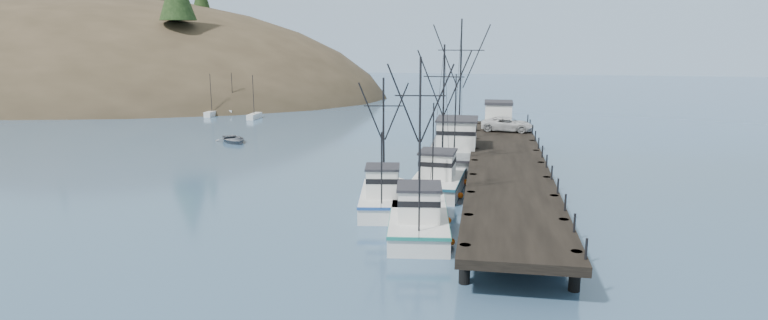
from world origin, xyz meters
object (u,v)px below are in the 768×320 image
at_px(trawler_mid, 383,197).
at_px(pickup_truck, 508,124).
at_px(trawler_far, 440,178).
at_px(motorboat, 233,142).
at_px(trawler_near, 419,218).
at_px(pier, 507,165).
at_px(work_vessel, 458,150).
at_px(pier_shed, 498,114).

distance_m(trawler_mid, pickup_truck, 24.86).
relative_size(trawler_far, motorboat, 2.44).
xyz_separation_m(trawler_near, trawler_far, (0.48, 10.68, 0.00)).
xyz_separation_m(pier, work_vessel, (-4.33, 7.69, -0.46)).
xyz_separation_m(pier, pickup_truck, (0.42, 15.10, 1.05)).
bearing_deg(trawler_near, trawler_mid, 123.99).
relative_size(trawler_near, pier_shed, 3.44).
height_order(trawler_near, pickup_truck, trawler_near).
bearing_deg(pier_shed, trawler_mid, -107.59).
bearing_deg(trawler_mid, pier, 42.26).
distance_m(pier, pickup_truck, 15.14).
bearing_deg(work_vessel, motorboat, 164.87).
bearing_deg(pier, trawler_near, -114.73).
bearing_deg(pier, pier_shed, 91.62).
distance_m(trawler_near, pickup_truck, 28.24).
relative_size(pier, trawler_mid, 4.68).
relative_size(trawler_far, work_vessel, 0.70).
height_order(trawler_far, pickup_truck, trawler_far).
relative_size(pier, pickup_truck, 8.20).
distance_m(trawler_far, pickup_truck, 17.85).
bearing_deg(trawler_mid, pickup_truck, 68.32).
bearing_deg(trawler_near, motorboat, 131.67).
bearing_deg(work_vessel, pickup_truck, 57.31).
height_order(pier, pier_shed, pier_shed).
bearing_deg(trawler_near, work_vessel, 86.05).
bearing_deg(pier, work_vessel, 119.36).
bearing_deg(trawler_far, pier_shed, 76.53).
bearing_deg(motorboat, pier, -64.51).
relative_size(trawler_far, pier_shed, 3.60).
bearing_deg(pickup_truck, trawler_mid, 165.93).
relative_size(trawler_mid, motorboat, 1.99).
bearing_deg(work_vessel, pier_shed, 69.68).
bearing_deg(trawler_mid, trawler_near, -56.01).
height_order(pier, trawler_far, trawler_far).
height_order(trawler_mid, pier_shed, trawler_mid).
bearing_deg(pier, trawler_far, -161.75).
height_order(work_vessel, pickup_truck, work_vessel).
distance_m(work_vessel, pickup_truck, 8.93).
bearing_deg(trawler_far, motorboat, 146.37).
xyz_separation_m(trawler_near, trawler_mid, (-3.02, 4.47, -0.00)).
bearing_deg(trawler_mid, pier_shed, 72.41).
bearing_deg(trawler_far, work_vessel, 84.50).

